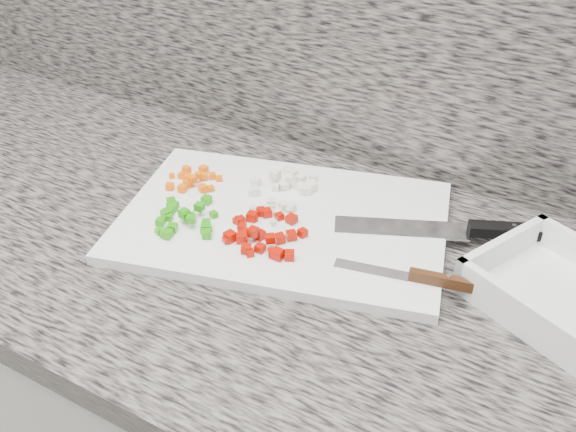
# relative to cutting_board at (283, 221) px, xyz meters

# --- Properties ---
(countertop) EXTENTS (3.96, 0.64, 0.04)m
(countertop) POSITION_rel_cutting_board_xyz_m (-0.01, -0.06, -0.03)
(countertop) COLOR slate
(countertop) RESTS_ON cabinet
(cutting_board) EXTENTS (0.54, 0.43, 0.02)m
(cutting_board) POSITION_rel_cutting_board_xyz_m (0.00, 0.00, 0.00)
(cutting_board) COLOR white
(cutting_board) RESTS_ON countertop
(carrot_pile) EXTENTS (0.09, 0.08, 0.02)m
(carrot_pile) POSITION_rel_cutting_board_xyz_m (-0.17, 0.01, 0.01)
(carrot_pile) COLOR #FF6405
(carrot_pile) RESTS_ON cutting_board
(onion_pile) EXTENTS (0.10, 0.11, 0.02)m
(onion_pile) POSITION_rel_cutting_board_xyz_m (-0.03, 0.07, 0.02)
(onion_pile) COLOR white
(onion_pile) RESTS_ON cutting_board
(green_pepper_pile) EXTENTS (0.11, 0.11, 0.02)m
(green_pepper_pile) POSITION_rel_cutting_board_xyz_m (-0.12, -0.08, 0.02)
(green_pepper_pile) COLOR #27950D
(green_pepper_pile) RESTS_ON cutting_board
(red_pepper_pile) EXTENTS (0.12, 0.11, 0.02)m
(red_pepper_pile) POSITION_rel_cutting_board_xyz_m (0.00, -0.06, 0.02)
(red_pepper_pile) COLOR #B20E02
(red_pepper_pile) RESTS_ON cutting_board
(garlic_pile) EXTENTS (0.07, 0.06, 0.01)m
(garlic_pile) POSITION_rel_cutting_board_xyz_m (-0.02, 0.00, 0.01)
(garlic_pile) COLOR beige
(garlic_pile) RESTS_ON cutting_board
(chef_knife) EXTENTS (0.30, 0.16, 0.02)m
(chef_knife) POSITION_rel_cutting_board_xyz_m (0.26, 0.10, 0.01)
(chef_knife) COLOR silver
(chef_knife) RESTS_ON cutting_board
(paring_knife) EXTENTS (0.20, 0.05, 0.02)m
(paring_knife) POSITION_rel_cutting_board_xyz_m (0.24, -0.04, 0.01)
(paring_knife) COLOR silver
(paring_knife) RESTS_ON cutting_board
(tray) EXTENTS (0.30, 0.26, 0.05)m
(tray) POSITION_rel_cutting_board_xyz_m (0.41, 0.01, 0.01)
(tray) COLOR white
(tray) RESTS_ON countertop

